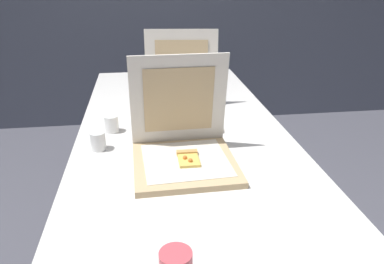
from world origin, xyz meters
name	(u,v)px	position (x,y,z in m)	size (l,w,h in m)	color
table	(183,140)	(0.00, 0.58, 0.68)	(0.91, 2.11, 0.73)	silver
pizza_box_front	(184,149)	(-0.03, 0.29, 0.78)	(0.37, 0.38, 0.38)	tan
pizza_box_middle	(181,104)	(0.02, 0.77, 0.78)	(0.41, 0.44, 0.39)	tan
cup_white_mid	(112,124)	(-0.31, 0.61, 0.77)	(0.06, 0.06, 0.07)	white
cup_white_near_center	(98,141)	(-0.35, 0.44, 0.77)	(0.06, 0.06, 0.07)	white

